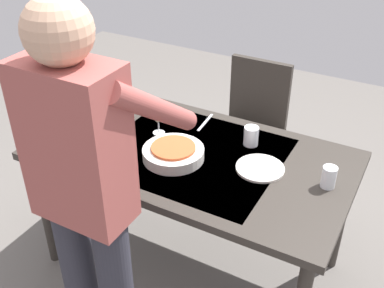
% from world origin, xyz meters
% --- Properties ---
extents(ground_plane, '(6.00, 6.00, 0.00)m').
position_xyz_m(ground_plane, '(0.00, 0.00, 0.00)').
color(ground_plane, '#66605B').
extents(dining_table, '(1.57, 0.87, 0.76)m').
position_xyz_m(dining_table, '(0.00, 0.00, 0.68)').
color(dining_table, '#332D28').
rests_on(dining_table, ground_plane).
extents(chair_near, '(0.40, 0.40, 0.91)m').
position_xyz_m(chair_near, '(0.00, -0.82, 0.53)').
color(chair_near, black).
rests_on(chair_near, ground_plane).
extents(person_server, '(0.42, 0.61, 1.69)m').
position_xyz_m(person_server, '(0.06, 0.70, 0.96)').
color(person_server, '#2D2D38').
rests_on(person_server, ground_plane).
extents(wine_bottle, '(0.07, 0.07, 0.30)m').
position_xyz_m(wine_bottle, '(0.40, 0.23, 0.87)').
color(wine_bottle, black).
rests_on(wine_bottle, dining_table).
extents(wine_glass_left, '(0.07, 0.07, 0.15)m').
position_xyz_m(wine_glass_left, '(0.24, -0.08, 0.86)').
color(wine_glass_left, white).
rests_on(wine_glass_left, dining_table).
extents(water_cup_near_left, '(0.07, 0.07, 0.10)m').
position_xyz_m(water_cup_near_left, '(-0.66, -0.05, 0.81)').
color(water_cup_near_left, silver).
rests_on(water_cup_near_left, dining_table).
extents(water_cup_near_right, '(0.07, 0.07, 0.10)m').
position_xyz_m(water_cup_near_right, '(-0.23, -0.21, 0.81)').
color(water_cup_near_right, silver).
rests_on(water_cup_near_right, dining_table).
extents(serving_bowl_pasta, '(0.30, 0.30, 0.07)m').
position_xyz_m(serving_bowl_pasta, '(0.05, 0.09, 0.79)').
color(serving_bowl_pasta, silver).
rests_on(serving_bowl_pasta, dining_table).
extents(dinner_plate_near, '(0.23, 0.23, 0.01)m').
position_xyz_m(dinner_plate_near, '(0.62, -0.10, 0.76)').
color(dinner_plate_near, silver).
rests_on(dinner_plate_near, dining_table).
extents(dinner_plate_far, '(0.23, 0.23, 0.01)m').
position_xyz_m(dinner_plate_far, '(-0.35, -0.03, 0.76)').
color(dinner_plate_far, silver).
rests_on(dinner_plate_far, dining_table).
extents(table_knife, '(0.03, 0.20, 0.00)m').
position_xyz_m(table_knife, '(0.08, -0.30, 0.76)').
color(table_knife, silver).
rests_on(table_knife, dining_table).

